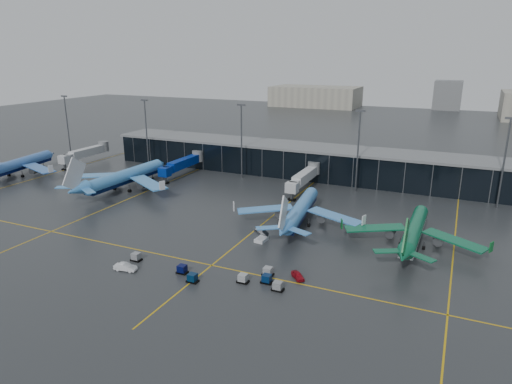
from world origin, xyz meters
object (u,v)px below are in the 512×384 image
at_px(service_van_white, 125,267).
at_px(mobile_airstair, 261,238).
at_px(baggage_carts, 222,274).
at_px(airliner_arkefly, 125,169).
at_px(airliner_klm_west, 17,158).
at_px(service_van_red, 298,276).
at_px(airliner_klm_near, 301,201).
at_px(airliner_aer_lingus, 415,221).

bearing_deg(service_van_white, mobile_airstair, -46.74).
bearing_deg(baggage_carts, airliner_arkefly, 144.48).
bearing_deg(baggage_carts, airliner_klm_west, 159.44).
height_order(service_van_red, service_van_white, service_van_white).
bearing_deg(airliner_klm_near, airliner_aer_lingus, -11.72).
distance_m(mobile_airstair, service_van_white, 31.15).
distance_m(service_van_red, service_van_white, 34.37).
relative_size(airliner_klm_near, airliner_aer_lingus, 1.05).
bearing_deg(airliner_klm_near, service_van_red, -78.18).
bearing_deg(airliner_arkefly, service_van_red, -24.76).
xyz_separation_m(airliner_arkefly, service_van_red, (70.18, -34.77, -6.19)).
relative_size(airliner_klm_west, baggage_carts, 1.24).
relative_size(baggage_carts, service_van_red, 8.87).
height_order(airliner_klm_near, mobile_airstair, airliner_klm_near).
height_order(airliner_klm_west, service_van_white, airliner_klm_west).
bearing_deg(service_van_white, airliner_arkefly, 29.69).
distance_m(airliner_klm_near, baggage_carts, 35.18).
bearing_deg(airliner_aer_lingus, service_van_red, -124.05).
xyz_separation_m(airliner_klm_near, mobile_airstair, (-4.25, -14.98, -5.17)).
height_order(airliner_arkefly, service_van_white, airliner_arkefly).
relative_size(airliner_aer_lingus, service_van_red, 9.61).
height_order(airliner_klm_near, airliner_aer_lingus, airliner_klm_near).
bearing_deg(airliner_arkefly, service_van_white, -48.98).
bearing_deg(airliner_klm_near, service_van_white, -126.51).
xyz_separation_m(airliner_arkefly, baggage_carts, (56.71, -40.47, -6.09)).
xyz_separation_m(airliner_aer_lingus, service_van_red, (-18.35, -26.33, -5.00)).
relative_size(mobile_airstair, service_van_red, 0.90).
xyz_separation_m(mobile_airstair, service_van_red, (13.82, -13.89, -0.12)).
bearing_deg(service_van_white, airliner_klm_west, 52.64).
distance_m(airliner_arkefly, airliner_aer_lingus, 88.94).
distance_m(airliner_klm_near, mobile_airstair, 16.41).
height_order(airliner_arkefly, baggage_carts, airliner_arkefly).
bearing_deg(service_van_white, airliner_aer_lingus, -63.50).
xyz_separation_m(airliner_klm_west, mobile_airstair, (102.65, -19.05, -5.69)).
relative_size(baggage_carts, service_van_white, 7.33).
distance_m(airliner_arkefly, mobile_airstair, 60.41).
xyz_separation_m(service_van_red, service_van_white, (-32.57, -10.98, 0.11)).
relative_size(airliner_klm_west, mobile_airstair, 12.20).
bearing_deg(airliner_arkefly, baggage_carts, -33.91).
xyz_separation_m(airliner_aer_lingus, service_van_white, (-50.92, -37.30, -4.89)).
distance_m(baggage_carts, service_van_red, 14.63).
height_order(airliner_klm_near, baggage_carts, airliner_klm_near).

